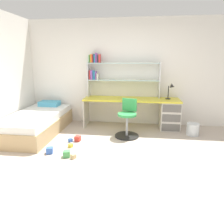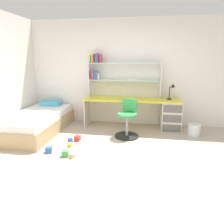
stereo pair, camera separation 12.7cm
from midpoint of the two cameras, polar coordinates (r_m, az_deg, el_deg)
ground_plane at (r=3.41m, az=0.60°, el=-17.28°), size 6.05×5.45×0.02m
room_shell at (r=4.43m, az=-13.35°, el=7.39°), size 6.05×5.45×2.64m
desk at (r=5.03m, az=11.75°, el=-2.41°), size 2.31×0.58×0.72m
bookshelf_hutch at (r=5.09m, az=-0.36°, el=8.70°), size 1.78×0.22×1.09m
desk_lamp at (r=4.97m, az=15.59°, el=3.71°), size 0.20×0.16×0.38m
swivel_chair at (r=4.44m, az=3.50°, el=-5.42°), size 0.52×0.52×0.81m
bed_platform at (r=4.99m, az=-21.01°, el=-5.33°), size 1.03×1.99×0.58m
waste_bin at (r=4.87m, az=21.00°, el=-7.02°), size 0.27×0.27×0.27m
toy_block_blue_0 at (r=4.33m, az=-12.42°, el=-10.27°), size 0.10×0.10×0.07m
toy_block_green_1 at (r=3.73m, az=-13.59°, el=-13.80°), size 0.13×0.13×0.11m
toy_block_yellow_2 at (r=4.08m, az=-12.45°, el=-11.69°), size 0.09×0.09×0.07m
toy_block_natural_3 at (r=3.66m, az=-11.78°, el=-14.55°), size 0.10×0.10×0.07m
toy_block_red_4 at (r=4.33m, az=-10.43°, el=-9.90°), size 0.12×0.12×0.11m
toy_block_blue_5 at (r=3.93m, az=-17.98°, el=-12.64°), size 0.14×0.14×0.11m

